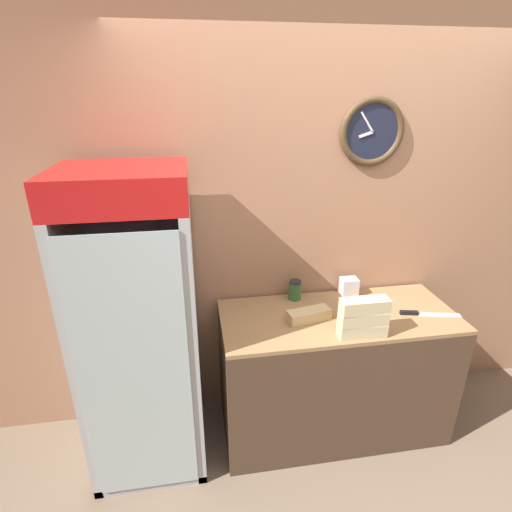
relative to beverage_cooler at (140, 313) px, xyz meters
name	(u,v)px	position (x,y,z in m)	size (l,w,h in m)	color
wall_back	(326,224)	(1.19, 0.33, 0.37)	(5.20, 0.10, 2.70)	#AD7A5B
prep_counter	(333,372)	(1.19, -0.03, -0.55)	(1.46, 0.62, 0.88)	#4C3828
beverage_cooler	(140,313)	(0.00, 0.00, 0.00)	(0.64, 0.65, 1.83)	#B2B7BC
sandwich_stack_bottom	(362,330)	(1.24, -0.27, -0.07)	(0.27, 0.10, 0.08)	beige
sandwich_stack_middle	(363,318)	(1.24, -0.27, 0.01)	(0.27, 0.10, 0.08)	beige
sandwich_stack_top	(365,306)	(1.24, -0.27, 0.09)	(0.27, 0.09, 0.08)	beige
sandwich_flat_left	(309,315)	(0.99, -0.06, -0.07)	(0.28, 0.14, 0.07)	tan
chefs_knife	(422,314)	(1.69, -0.12, -0.10)	(0.37, 0.11, 0.02)	silver
condiment_jar	(295,290)	(0.97, 0.21, -0.04)	(0.08, 0.08, 0.13)	#336B38
napkin_dispenser	(349,287)	(1.34, 0.21, -0.04)	(0.11, 0.09, 0.12)	silver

